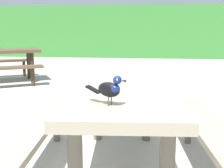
% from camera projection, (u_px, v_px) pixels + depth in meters
% --- Properties ---
extents(hedge_wall, '(28.00, 1.35, 2.15)m').
position_uv_depth(hedge_wall, '(137.00, 32.00, 12.06)').
color(hedge_wall, '#387A33').
rests_on(hedge_wall, ground).
extents(picnic_table_foreground, '(1.81, 1.86, 0.74)m').
position_uv_depth(picnic_table_foreground, '(122.00, 108.00, 2.29)').
color(picnic_table_foreground, gray).
rests_on(picnic_table_foreground, ground).
extents(bird_grackle, '(0.26, 0.16, 0.18)m').
position_uv_depth(bird_grackle, '(110.00, 89.00, 1.66)').
color(bird_grackle, black).
rests_on(bird_grackle, picnic_table_foreground).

